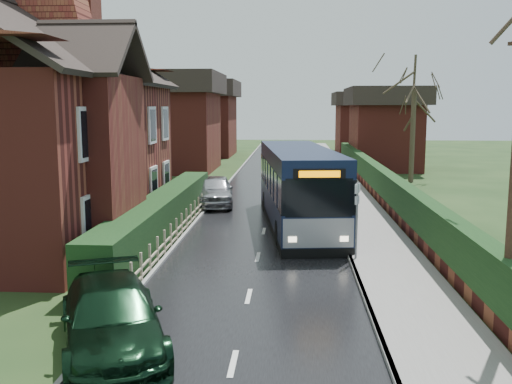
# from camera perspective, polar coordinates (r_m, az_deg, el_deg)

# --- Properties ---
(ground) EXTENTS (140.00, 140.00, 0.00)m
(ground) POSITION_cam_1_polar(r_m,az_deg,el_deg) (17.26, -0.23, -8.30)
(ground) COLOR #32491F
(ground) RESTS_ON ground
(road) EXTENTS (6.00, 100.00, 0.02)m
(road) POSITION_cam_1_polar(r_m,az_deg,el_deg) (26.97, 1.21, -2.12)
(road) COLOR black
(road) RESTS_ON ground
(pavement) EXTENTS (2.50, 100.00, 0.14)m
(pavement) POSITION_cam_1_polar(r_m,az_deg,el_deg) (27.12, 10.23, -2.07)
(pavement) COLOR slate
(pavement) RESTS_ON ground
(kerb_right) EXTENTS (0.12, 100.00, 0.14)m
(kerb_right) POSITION_cam_1_polar(r_m,az_deg,el_deg) (27.00, 7.70, -2.05)
(kerb_right) COLOR gray
(kerb_right) RESTS_ON ground
(kerb_left) EXTENTS (0.12, 100.00, 0.10)m
(kerb_left) POSITION_cam_1_polar(r_m,az_deg,el_deg) (27.26, -5.21, -1.95)
(kerb_left) COLOR gray
(kerb_left) RESTS_ON ground
(front_hedge) EXTENTS (1.20, 16.00, 1.60)m
(front_hedge) POSITION_cam_1_polar(r_m,az_deg,el_deg) (22.46, -9.34, -2.35)
(front_hedge) COLOR black
(front_hedge) RESTS_ON ground
(picket_fence) EXTENTS (0.10, 16.00, 0.90)m
(picket_fence) POSITION_cam_1_polar(r_m,az_deg,el_deg) (22.37, -7.44, -3.26)
(picket_fence) COLOR gray
(picket_fence) RESTS_ON ground
(right_wall_hedge) EXTENTS (0.60, 50.00, 1.80)m
(right_wall_hedge) POSITION_cam_1_polar(r_m,az_deg,el_deg) (27.18, 13.53, -0.11)
(right_wall_hedge) COLOR maroon
(right_wall_hedge) RESTS_ON ground
(brick_house) EXTENTS (9.30, 14.60, 10.30)m
(brick_house) POSITION_cam_1_polar(r_m,az_deg,el_deg) (23.44, -21.35, 6.44)
(brick_house) COLOR maroon
(brick_house) RESTS_ON ground
(bus) EXTENTS (3.70, 11.02, 3.28)m
(bus) POSITION_cam_1_polar(r_m,az_deg,el_deg) (23.95, 4.25, 0.43)
(bus) COLOR black
(bus) RESTS_ON ground
(car_silver) EXTENTS (2.31, 4.67, 1.53)m
(car_silver) POSITION_cam_1_polar(r_m,az_deg,el_deg) (29.06, -4.14, 0.15)
(car_silver) COLOR #AFAEB3
(car_silver) RESTS_ON ground
(car_green) EXTENTS (3.62, 5.20, 1.40)m
(car_green) POSITION_cam_1_polar(r_m,az_deg,el_deg) (12.39, -14.26, -12.06)
(car_green) COLOR black
(car_green) RESTS_ON ground
(car_distant) EXTENTS (1.74, 3.97, 1.27)m
(car_distant) POSITION_cam_1_polar(r_m,az_deg,el_deg) (61.31, 1.83, 4.47)
(car_distant) COLOR black
(car_distant) RESTS_ON ground
(bus_stop_sign) EXTENTS (0.21, 0.38, 2.61)m
(bus_stop_sign) POSITION_cam_1_polar(r_m,az_deg,el_deg) (18.49, 10.06, -1.80)
(bus_stop_sign) COLOR slate
(bus_stop_sign) RESTS_ON ground
(tree_right_far) EXTENTS (4.53, 4.53, 8.76)m
(tree_right_far) POSITION_cam_1_polar(r_m,az_deg,el_deg) (38.97, 15.59, 10.51)
(tree_right_far) COLOR #3B3022
(tree_right_far) RESTS_ON ground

